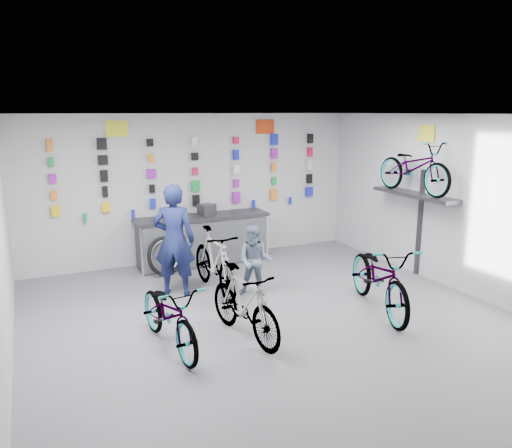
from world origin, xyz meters
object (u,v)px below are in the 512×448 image
bike_center (244,304)px  counter (203,240)px  bike_left (169,314)px  customer (255,261)px  clerk (174,240)px  bike_service (215,261)px  bike_right (380,277)px

bike_center → counter: bearing=71.0°
counter → bike_left: counter is taller
counter → bike_center: counter is taller
bike_center → customer: (0.82, 1.44, 0.11)m
bike_center → clerk: clerk is taller
counter → clerk: 1.83m
bike_center → clerk: (-0.38, 2.04, 0.45)m
bike_center → bike_service: bike_service is taller
bike_service → clerk: (-0.63, 0.20, 0.39)m
customer → bike_service: bearing=176.6°
bike_left → counter: bearing=57.6°
bike_left → clerk: 2.05m
bike_center → customer: bearing=51.2°
counter → bike_right: size_ratio=1.28×
counter → clerk: (-1.00, -1.46, 0.46)m
bike_center → bike_service: bearing=73.1°
bike_left → bike_center: (1.00, -0.15, 0.03)m
counter → bike_center: 3.56m
customer → bike_right: bearing=-11.7°
clerk → bike_right: bearing=171.2°
bike_right → clerk: bearing=158.4°
bike_center → clerk: bearing=91.4°
bike_left → clerk: (0.62, 1.89, 0.48)m
clerk → customer: bearing=-178.3°
bike_center → customer: customer is taller
bike_service → clerk: bearing=161.4°
bike_center → bike_right: bike_right is taller
counter → bike_center: size_ratio=1.63×
bike_center → clerk: 2.13m
bike_right → customer: 2.04m
bike_left → bike_center: bike_center is taller
bike_service → bike_center: bearing=-99.2°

